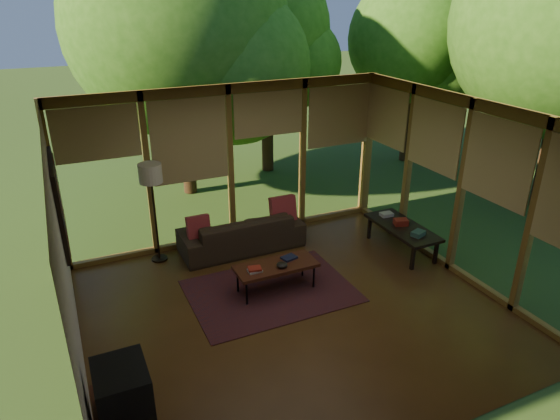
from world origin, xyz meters
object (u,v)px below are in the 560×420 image
side_console (402,228)px  sofa (242,232)px  television (123,392)px  coffee_table (276,267)px  floor_lamp (151,179)px

side_console → sofa: bearing=153.8°
television → coffee_table: television is taller
coffee_table → floor_lamp: bearing=129.9°
coffee_table → side_console: 2.44m
sofa → floor_lamp: (-1.37, 0.20, 1.10)m
television → coffee_table: (2.42, 2.13, -0.46)m
television → coffee_table: bearing=41.3°
floor_lamp → side_console: bearing=-20.2°
floor_lamp → coffee_table: (1.36, -1.63, -1.01)m
sofa → coffee_table: (-0.01, -1.43, 0.09)m
floor_lamp → coffee_table: bearing=-50.1°
television → side_console: size_ratio=0.39×
sofa → side_console: size_ratio=1.48×
side_console → floor_lamp: bearing=159.8°
television → floor_lamp: 3.95m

